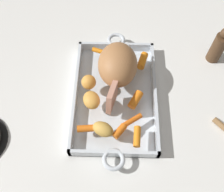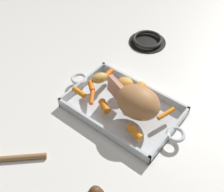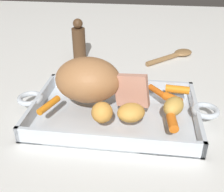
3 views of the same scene
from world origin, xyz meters
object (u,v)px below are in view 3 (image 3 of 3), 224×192
object	(u,v)px
baby_carrot_center_left	(131,86)
potato_corner	(131,113)
roasting_dish	(115,112)
baby_carrot_northeast	(173,99)
pepper_mill	(79,41)
pork_roast	(88,80)
baby_carrot_northwest	(49,105)
baby_carrot_southeast	(157,91)
serving_spoon	(176,55)
roast_slice_outer	(131,91)
baby_carrot_short	(78,78)
potato_golden_large	(174,106)
potato_halved	(102,112)
baby_carrot_long	(177,89)
baby_carrot_center_right	(172,123)

from	to	relation	value
baby_carrot_center_left	potato_corner	size ratio (longest dim) A/B	0.92
roasting_dish	baby_carrot_center_left	size ratio (longest dim) A/B	8.85
baby_carrot_center_left	baby_carrot_northeast	world-z (taller)	baby_carrot_center_left
baby_carrot_northeast	pepper_mill	bearing A→B (deg)	-47.16
pork_roast	baby_carrot_center_left	size ratio (longest dim) A/B	2.79
roasting_dish	baby_carrot_northwest	xyz separation A→B (m)	(0.14, 0.04, 0.03)
baby_carrot_southeast	serving_spoon	size ratio (longest dim) A/B	0.34
roast_slice_outer	baby_carrot_short	size ratio (longest dim) A/B	1.34
baby_carrot_southeast	baby_carrot_center_left	xyz separation A→B (m)	(0.06, -0.01, 0.00)
potato_golden_large	potato_halved	size ratio (longest dim) A/B	1.34
baby_carrot_long	baby_carrot_center_left	size ratio (longest dim) A/B	1.05
serving_spoon	baby_carrot_short	bearing A→B (deg)	-175.67
baby_carrot_northeast	baby_carrot_short	bearing A→B (deg)	-16.50
baby_carrot_long	baby_carrot_center_left	world-z (taller)	baby_carrot_center_left
serving_spoon	pepper_mill	size ratio (longest dim) A/B	1.25
baby_carrot_center_left	baby_carrot_short	bearing A→B (deg)	-10.11
baby_carrot_northwest	roasting_dish	bearing A→B (deg)	-162.99
baby_carrot_northwest	potato_halved	world-z (taller)	potato_halved
baby_carrot_northwest	potato_halved	size ratio (longest dim) A/B	1.57
baby_carrot_center_right	potato_halved	distance (m)	0.14
baby_carrot_short	potato_halved	distance (m)	0.18
potato_corner	roast_slice_outer	bearing A→B (deg)	-86.27
baby_carrot_southeast	pepper_mill	distance (m)	0.37
potato_corner	roasting_dish	bearing A→B (deg)	-58.14
baby_carrot_southeast	potato_golden_large	xyz separation A→B (m)	(-0.03, 0.08, 0.01)
baby_carrot_short	pepper_mill	size ratio (longest dim) A/B	0.40
baby_carrot_long	baby_carrot_northeast	xyz separation A→B (m)	(0.01, 0.05, 0.00)
baby_carrot_center_left	pepper_mill	world-z (taller)	pepper_mill
baby_carrot_southeast	baby_carrot_northwest	bearing A→B (deg)	21.51
roasting_dish	potato_halved	xyz separation A→B (m)	(0.02, 0.08, 0.05)
baby_carrot_center_left	potato_golden_large	distance (m)	0.13
baby_carrot_northwest	pepper_mill	xyz separation A→B (m)	(0.02, -0.37, 0.02)
pepper_mill	roasting_dish	bearing A→B (deg)	116.02
potato_golden_large	serving_spoon	bearing A→B (deg)	-95.23
baby_carrot_short	pepper_mill	xyz separation A→B (m)	(0.05, -0.24, 0.01)
roast_slice_outer	baby_carrot_northwest	bearing A→B (deg)	11.18
baby_carrot_southeast	potato_golden_large	size ratio (longest dim) A/B	0.98
baby_carrot_southeast	baby_carrot_northeast	bearing A→B (deg)	133.48
pepper_mill	pork_roast	bearing A→B (deg)	107.00
roast_slice_outer	potato_halved	xyz separation A→B (m)	(0.05, 0.07, -0.01)
pork_roast	potato_halved	xyz separation A→B (m)	(-0.04, 0.08, -0.03)
potato_halved	baby_carrot_northeast	bearing A→B (deg)	-147.76
baby_carrot_northwest	potato_corner	distance (m)	0.18
baby_carrot_long	baby_carrot_northwest	bearing A→B (deg)	20.14
baby_carrot_northeast	pepper_mill	xyz separation A→B (m)	(0.29, -0.31, 0.01)
baby_carrot_long	baby_carrot_center_right	distance (m)	0.14
potato_golden_large	baby_carrot_long	bearing A→B (deg)	-99.46
baby_carrot_long	potato_golden_large	distance (m)	0.09
roast_slice_outer	baby_carrot_short	bearing A→B (deg)	-32.63
baby_carrot_northwest	baby_carrot_center_left	xyz separation A→B (m)	(-0.17, -0.10, 0.00)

